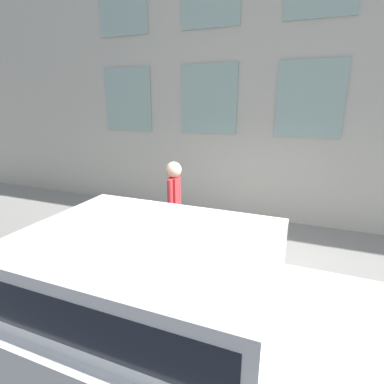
% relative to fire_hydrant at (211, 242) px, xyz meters
% --- Properties ---
extents(ground_plane, '(80.00, 80.00, 0.00)m').
position_rel_fire_hydrant_xyz_m(ground_plane, '(-0.67, -0.20, -0.57)').
color(ground_plane, '#2D2D30').
extents(sidewalk, '(3.13, 60.00, 0.13)m').
position_rel_fire_hydrant_xyz_m(sidewalk, '(0.89, -0.20, -0.50)').
color(sidewalk, gray).
rests_on(sidewalk, ground_plane).
extents(building_facade, '(0.33, 40.00, 8.68)m').
position_rel_fire_hydrant_xyz_m(building_facade, '(2.61, -0.20, 3.78)').
color(building_facade, beige).
rests_on(building_facade, ground_plane).
extents(fire_hydrant, '(0.34, 0.45, 0.85)m').
position_rel_fire_hydrant_xyz_m(fire_hydrant, '(0.00, 0.00, 0.00)').
color(fire_hydrant, gray).
rests_on(fire_hydrant, sidewalk).
extents(person, '(0.42, 0.28, 1.72)m').
position_rel_fire_hydrant_xyz_m(person, '(0.15, 0.73, 0.60)').
color(person, '#726651').
rests_on(person, sidewalk).
extents(parked_car_white_near, '(2.08, 5.02, 1.64)m').
position_rel_fire_hydrant_xyz_m(parked_car_white_near, '(-2.15, -0.06, 0.36)').
color(parked_car_white_near, black).
rests_on(parked_car_white_near, ground_plane).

